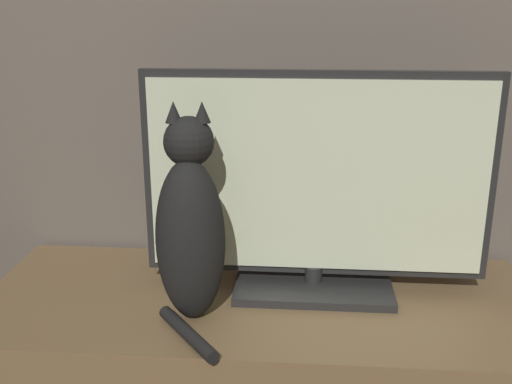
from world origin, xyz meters
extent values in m
cube|color=black|center=(0.13, 0.97, 0.55)|extent=(0.38, 0.23, 0.02)
cylinder|color=black|center=(0.13, 0.97, 0.58)|extent=(0.04, 0.04, 0.04)
cube|color=black|center=(0.13, 0.98, 0.82)|extent=(0.82, 0.02, 0.49)
cube|color=beige|center=(0.13, 0.96, 0.82)|extent=(0.79, 0.01, 0.46)
ellipsoid|color=black|center=(-0.14, 0.80, 0.72)|extent=(0.16, 0.15, 0.37)
ellipsoid|color=silver|center=(-0.14, 0.85, 0.70)|extent=(0.09, 0.05, 0.20)
sphere|color=black|center=(-0.14, 0.83, 0.93)|extent=(0.12, 0.12, 0.11)
cone|color=black|center=(-0.17, 0.83, 1.00)|extent=(0.04, 0.04, 0.05)
cone|color=black|center=(-0.11, 0.83, 1.00)|extent=(0.04, 0.04, 0.05)
cylinder|color=black|center=(-0.13, 0.70, 0.55)|extent=(0.16, 0.19, 0.03)
camera|label=1|loc=(0.10, -0.39, 1.21)|focal=42.00mm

